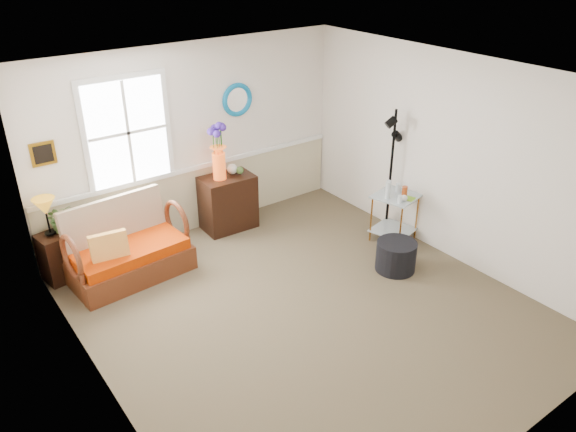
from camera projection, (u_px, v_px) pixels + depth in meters
floor at (306, 309)px, 6.37m from camera, size 4.50×5.00×0.01m
ceiling at (310, 80)px, 5.18m from camera, size 4.50×5.00×0.01m
walls at (308, 206)px, 5.77m from camera, size 4.51×5.01×2.60m
wainscot at (199, 198)px, 7.94m from camera, size 4.46×0.02×0.90m
chair_rail at (197, 167)px, 7.72m from camera, size 4.46×0.04×0.06m
window at (128, 133)px, 6.93m from camera, size 1.14×0.06×1.44m
picture at (43, 154)px, 6.42m from camera, size 0.28×0.03×0.28m
mirror at (237, 100)px, 7.72m from camera, size 0.47×0.07×0.47m
loveseat at (127, 242)px, 6.79m from camera, size 1.48×0.91×0.93m
throw_pillow at (110, 251)px, 6.50m from camera, size 0.44×0.16×0.43m
lamp_stand at (57, 257)px, 6.78m from camera, size 0.40×0.40×0.61m
table_lamp at (47, 217)px, 6.54m from camera, size 0.30×0.30×0.48m
potted_plant at (60, 221)px, 6.68m from camera, size 0.35×0.38×0.26m
cabinet at (228, 202)px, 7.94m from camera, size 0.75×0.50×0.79m
flower_vase at (218, 152)px, 7.53m from camera, size 0.25×0.25×0.78m
side_table at (394, 218)px, 7.64m from camera, size 0.64×0.64×0.67m
tabletop_items at (398, 189)px, 7.38m from camera, size 0.48×0.48×0.23m
floor_lamp at (391, 172)px, 7.67m from camera, size 0.31×0.31×1.76m
ottoman at (396, 256)px, 7.02m from camera, size 0.65×0.65×0.39m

